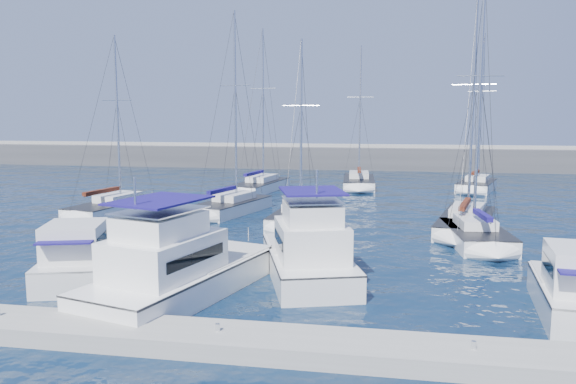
% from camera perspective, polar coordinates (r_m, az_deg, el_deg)
% --- Properties ---
extents(ground, '(220.00, 220.00, 0.00)m').
position_cam_1_polar(ground, '(29.29, -0.70, -7.14)').
color(ground, black).
rests_on(ground, ground).
extents(breakwater, '(160.00, 6.00, 4.45)m').
position_cam_1_polar(breakwater, '(80.23, 6.30, 3.15)').
color(breakwater, '#424244').
rests_on(breakwater, ground).
extents(dock, '(40.00, 2.20, 0.60)m').
position_cam_1_polar(dock, '(19.05, -7.14, -14.67)').
color(dock, gray).
rests_on(dock, ground).
extents(dock_cleat_centre, '(0.16, 0.16, 0.25)m').
position_cam_1_polar(dock_cleat_centre, '(18.90, -7.16, -13.48)').
color(dock_cleat_centre, silver).
rests_on(dock_cleat_centre, dock).
extents(dock_cleat_near_stbd, '(0.16, 0.16, 0.25)m').
position_cam_1_polar(dock_cleat_near_stbd, '(18.33, 18.35, -14.53)').
color(dock_cleat_near_stbd, silver).
rests_on(dock_cleat_near_stbd, dock).
extents(motor_yacht_port_outer, '(4.50, 6.52, 3.20)m').
position_cam_1_polar(motor_yacht_port_outer, '(27.55, -20.49, -6.59)').
color(motor_yacht_port_outer, silver).
rests_on(motor_yacht_port_outer, ground).
extents(motor_yacht_port_inner, '(6.29, 10.66, 4.69)m').
position_cam_1_polar(motor_yacht_port_inner, '(23.95, -11.25, -7.91)').
color(motor_yacht_port_inner, white).
rests_on(motor_yacht_port_inner, ground).
extents(motor_yacht_stbd_inner, '(5.84, 8.98, 4.69)m').
position_cam_1_polar(motor_yacht_stbd_inner, '(26.08, 2.13, -6.45)').
color(motor_yacht_stbd_inner, silver).
rests_on(motor_yacht_stbd_inner, ground).
extents(motor_yacht_stbd_outer, '(2.95, 6.49, 3.20)m').
position_cam_1_polar(motor_yacht_stbd_outer, '(23.99, 26.84, -9.07)').
color(motor_yacht_stbd_outer, silver).
rests_on(motor_yacht_stbd_outer, ground).
extents(sailboat_mid_a, '(4.61, 8.77, 13.85)m').
position_cam_1_polar(sailboat_mid_a, '(45.10, -17.21, -1.51)').
color(sailboat_mid_a, white).
rests_on(sailboat_mid_a, ground).
extents(sailboat_mid_b, '(5.12, 8.53, 15.73)m').
position_cam_1_polar(sailboat_mid_b, '(43.83, -5.76, -1.43)').
color(sailboat_mid_b, silver).
rests_on(sailboat_mid_b, ground).
extents(sailboat_mid_c, '(3.41, 7.71, 13.05)m').
position_cam_1_polar(sailboat_mid_c, '(39.17, 1.08, -2.54)').
color(sailboat_mid_c, white).
rests_on(sailboat_mid_c, ground).
extents(sailboat_mid_d, '(5.18, 9.95, 15.29)m').
position_cam_1_polar(sailboat_mid_d, '(39.13, 17.67, -2.92)').
color(sailboat_mid_d, silver).
rests_on(sailboat_mid_d, ground).
extents(sailboat_mid_e, '(3.75, 7.18, 15.73)m').
position_cam_1_polar(sailboat_mid_e, '(34.94, 18.57, -4.16)').
color(sailboat_mid_e, white).
rests_on(sailboat_mid_e, ground).
extents(sailboat_back_a, '(4.58, 9.62, 16.30)m').
position_cam_1_polar(sailboat_back_a, '(56.08, -2.85, 0.63)').
color(sailboat_back_a, white).
rests_on(sailboat_back_a, ground).
extents(sailboat_back_b, '(3.67, 9.15, 15.06)m').
position_cam_1_polar(sailboat_back_b, '(59.78, 7.21, 1.02)').
color(sailboat_back_b, silver).
rests_on(sailboat_back_b, ground).
extents(sailboat_back_c, '(4.99, 7.62, 15.86)m').
position_cam_1_polar(sailboat_back_c, '(59.49, 18.61, 0.67)').
color(sailboat_back_c, white).
rests_on(sailboat_back_c, ground).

